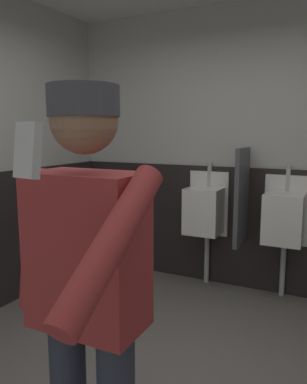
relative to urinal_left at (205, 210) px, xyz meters
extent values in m
cube|color=#B2B2AD|center=(0.33, 0.22, 0.59)|extent=(4.20, 0.12, 2.73)
cube|color=black|center=(0.33, 0.14, -0.18)|extent=(3.60, 0.03, 1.20)
cube|color=white|center=(0.00, 0.13, 0.05)|extent=(0.40, 0.05, 0.65)
cube|color=white|center=(0.00, -0.04, 0.00)|extent=(0.34, 0.30, 0.45)
cylinder|color=#B7BABF|center=(0.00, 0.12, 0.34)|extent=(0.04, 0.04, 0.24)
cylinder|color=#B7BABF|center=(0.00, 0.09, -0.50)|extent=(0.05, 0.05, 0.55)
cube|color=white|center=(0.75, 0.13, 0.05)|extent=(0.40, 0.05, 0.65)
cube|color=white|center=(0.75, -0.04, 0.00)|extent=(0.34, 0.30, 0.45)
cylinder|color=#B7BABF|center=(0.75, 0.12, 0.34)|extent=(0.04, 0.04, 0.24)
cylinder|color=#B7BABF|center=(0.75, 0.09, -0.50)|extent=(0.05, 0.05, 0.55)
cube|color=#4C4C51|center=(0.37, -0.07, 0.17)|extent=(0.04, 0.40, 0.90)
cube|color=maroon|center=(0.41, -2.48, 0.35)|extent=(0.41, 0.24, 0.56)
cylinder|color=maroon|center=(0.16, -2.48, 0.36)|extent=(0.17, 0.09, 0.56)
cylinder|color=maroon|center=(0.66, -2.71, 0.47)|extent=(0.09, 0.50, 0.39)
sphere|color=#8C664C|center=(0.41, -2.48, 0.81)|extent=(0.23, 0.23, 0.23)
cylinder|color=#3F3F47|center=(0.41, -2.48, 0.87)|extent=(0.24, 0.24, 0.10)
cube|color=silver|center=(0.65, -2.99, 0.73)|extent=(0.06, 0.04, 0.11)
camera|label=1|loc=(1.21, -3.56, 0.77)|focal=36.06mm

